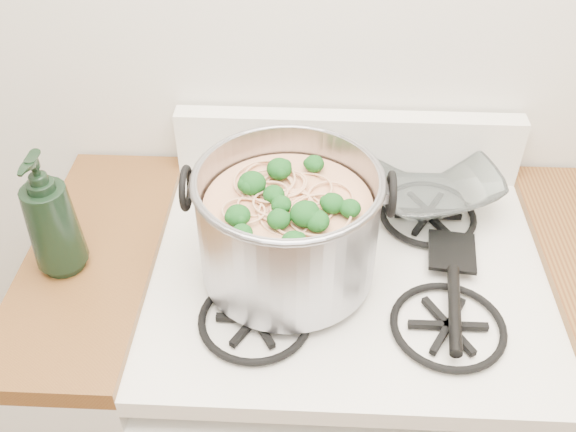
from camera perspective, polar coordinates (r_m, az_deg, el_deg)
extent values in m
cube|color=white|center=(1.65, 4.31, -16.77)|extent=(0.76, 0.65, 0.81)
cube|color=white|center=(1.28, 5.35, -5.15)|extent=(0.76, 0.65, 0.04)
cube|color=black|center=(1.25, 5.44, -4.12)|extent=(0.60, 0.56, 0.02)
cube|color=silver|center=(1.67, -13.81, -15.01)|extent=(0.25, 0.65, 0.88)
cube|color=#572D15|center=(1.33, -16.88, -3.61)|extent=(0.25, 0.65, 0.04)
cylinder|color=#999AA2|center=(1.15, 0.00, -0.81)|extent=(0.32, 0.32, 0.21)
torus|color=#999AA2|center=(1.08, 0.00, 3.30)|extent=(0.33, 0.33, 0.01)
torus|color=black|center=(1.12, -9.05, 2.45)|extent=(0.01, 0.08, 0.08)
torus|color=black|center=(1.11, 9.15, 1.92)|extent=(0.01, 0.08, 0.08)
cylinder|color=tan|center=(1.17, 0.00, -1.84)|extent=(0.30, 0.30, 0.16)
sphere|color=#134816|center=(1.10, 0.00, 1.90)|extent=(0.04, 0.04, 0.04)
sphere|color=#134816|center=(1.10, 0.00, 1.90)|extent=(0.04, 0.04, 0.04)
sphere|color=#134816|center=(1.10, 0.00, 1.90)|extent=(0.04, 0.04, 0.04)
sphere|color=#134816|center=(1.10, 0.00, 1.90)|extent=(0.04, 0.04, 0.04)
sphere|color=#134816|center=(1.10, 0.00, 1.90)|extent=(0.04, 0.04, 0.04)
sphere|color=#134816|center=(1.10, 0.00, 1.90)|extent=(0.04, 0.04, 0.04)
sphere|color=#134816|center=(1.10, 0.00, 1.90)|extent=(0.04, 0.04, 0.04)
sphere|color=#134816|center=(1.10, 0.00, 1.90)|extent=(0.04, 0.04, 0.04)
sphere|color=#134816|center=(1.10, 0.00, 1.90)|extent=(0.04, 0.04, 0.04)
sphere|color=#134816|center=(1.10, 0.00, 1.90)|extent=(0.04, 0.04, 0.04)
sphere|color=#134816|center=(1.10, 0.00, 1.90)|extent=(0.04, 0.04, 0.04)
sphere|color=#134816|center=(1.10, 0.00, 1.90)|extent=(0.04, 0.04, 0.04)
sphere|color=#134816|center=(1.10, 0.00, 1.90)|extent=(0.04, 0.04, 0.04)
imported|color=white|center=(1.41, 11.98, 2.31)|extent=(0.15, 0.15, 0.03)
imported|color=black|center=(1.22, -20.43, 0.16)|extent=(0.10, 0.10, 0.25)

